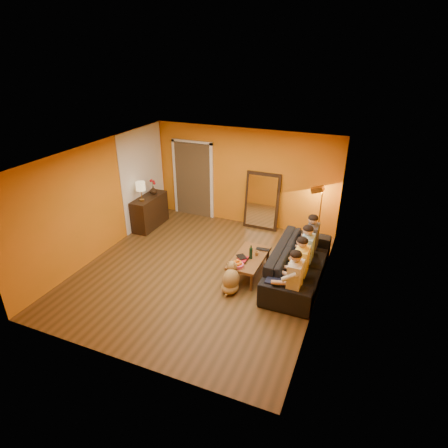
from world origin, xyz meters
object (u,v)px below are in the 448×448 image
at_px(mirror_frame, 262,201).
at_px(tumbler, 256,253).
at_px(person_far_right, 312,241).
at_px(dog, 231,277).
at_px(person_mid_right, 307,252).
at_px(vase, 153,190).
at_px(sofa, 298,263).
at_px(laptop, 262,250).
at_px(floor_lamp, 320,216).
at_px(wine_bottle, 251,252).
at_px(person_mid_left, 301,265).
at_px(coffee_table, 249,265).
at_px(table_lamp, 141,192).
at_px(sideboard, 150,212).
at_px(person_far_left, 295,280).

height_order(mirror_frame, tumbler, mirror_frame).
bearing_deg(person_far_right, dog, -128.42).
relative_size(person_mid_right, vase, 5.87).
bearing_deg(sofa, laptop, 80.96).
bearing_deg(floor_lamp, vase, -166.45).
bearing_deg(wine_bottle, laptop, 72.00).
bearing_deg(person_mid_left, person_mid_right, 90.00).
bearing_deg(coffee_table, person_mid_left, -10.84).
distance_m(table_lamp, person_mid_right, 4.44).
bearing_deg(sideboard, coffee_table, -20.51).
relative_size(sideboard, laptop, 4.05).
bearing_deg(tumbler, laptop, 75.38).
height_order(sideboard, vase, vase).
bearing_deg(sideboard, person_far_right, -4.46).
bearing_deg(laptop, table_lamp, 166.42).
xyz_separation_m(person_mid_left, vase, (-4.37, 1.69, 0.34)).
height_order(floor_lamp, dog, floor_lamp).
bearing_deg(vase, tumbler, -21.77).
height_order(table_lamp, sofa, table_lamp).
xyz_separation_m(person_mid_left, wine_bottle, (-1.09, 0.18, -0.03)).
xyz_separation_m(person_far_left, tumbler, (-1.02, 0.90, -0.15)).
relative_size(coffee_table, tumbler, 13.31).
xyz_separation_m(coffee_table, vase, (-3.23, 1.46, 0.74)).
distance_m(mirror_frame, dog, 3.06).
distance_m(sideboard, floor_lamp, 4.42).
height_order(sideboard, person_far_right, person_far_right).
bearing_deg(coffee_table, person_far_left, -33.84).
bearing_deg(floor_lamp, coffee_table, -112.50).
relative_size(person_far_right, tumbler, 13.31).
bearing_deg(wine_bottle, sideboard, 159.01).
bearing_deg(laptop, sofa, -13.31).
bearing_deg(tumbler, wine_bottle, -112.38).
bearing_deg(tumbler, person_far_left, -41.57).
distance_m(sideboard, dog, 3.66).
height_order(mirror_frame, sideboard, mirror_frame).
distance_m(floor_lamp, person_mid_left, 2.24).
xyz_separation_m(mirror_frame, floor_lamp, (1.55, -0.28, -0.04)).
bearing_deg(coffee_table, sideboard, 160.17).
relative_size(wine_bottle, tumbler, 3.38).
bearing_deg(floor_lamp, laptop, -112.84).
xyz_separation_m(mirror_frame, vase, (-2.79, -0.83, 0.19)).
relative_size(dog, laptop, 2.15).
height_order(dog, person_far_right, person_far_right).
relative_size(sofa, vase, 12.19).
relative_size(table_lamp, floor_lamp, 0.35).
bearing_deg(mirror_frame, tumbler, -75.44).
bearing_deg(person_mid_right, sideboard, 168.47).
xyz_separation_m(person_far_right, laptop, (-0.96, -0.52, -0.18)).
bearing_deg(vase, floor_lamp, 7.22).
bearing_deg(coffee_table, mirror_frame, 101.64).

